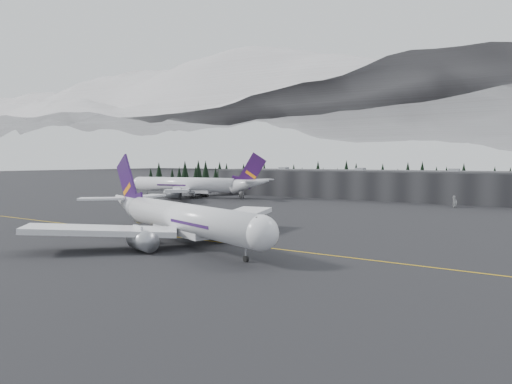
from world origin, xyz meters
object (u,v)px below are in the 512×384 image
Objects in this scene: jet_main at (175,217)px; gse_vehicle_b at (455,205)px; terminal at (382,184)px; jet_parked at (197,185)px; gse_vehicle_a at (242,196)px.

jet_main is 14.01× the size of gse_vehicle_b.
terminal is 43.08m from gse_vehicle_b.
jet_main is at bearing -31.69° from gse_vehicle_b.
jet_parked reaches higher than gse_vehicle_b.
jet_parked reaches higher than jet_main.
jet_parked is (-69.70, 90.57, 0.55)m from jet_main.
gse_vehicle_b is at bearing 89.69° from jet_main.
jet_main is at bearing -56.53° from gse_vehicle_a.
gse_vehicle_a is 89.46m from gse_vehicle_b.
terminal is 28.87× the size of gse_vehicle_a.
jet_parked is at bearing -143.69° from gse_vehicle_a.
jet_parked is at bearing -150.49° from terminal.
jet_main reaches higher than gse_vehicle_a.
terminal is at bearing -161.64° from jet_parked.
jet_main is 11.10× the size of gse_vehicle_a.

